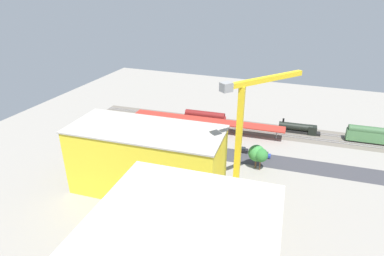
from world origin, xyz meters
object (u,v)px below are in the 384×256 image
object	(u,v)px
box_truck_0	(153,156)
street_tree_0	(105,127)
parked_car_1	(242,150)
construction_building	(147,160)
platform_canopy_near	(207,121)
parked_car_0	(264,155)
parked_car_5	(155,135)
street_tree_1	(155,139)
traffic_light	(152,125)
parked_car_3	(194,142)
passenger_coach	(373,135)
tower_crane	(244,135)
parked_car_2	(218,147)
street_tree_3	(261,155)
locomotive	(299,128)
freight_coach_far	(205,118)
parked_car_4	(173,139)
street_tree_2	(257,153)

from	to	relation	value
box_truck_0	street_tree_0	world-z (taller)	street_tree_0
parked_car_1	street_tree_0	size ratio (longest dim) A/B	0.52
parked_car_1	construction_building	bearing A→B (deg)	56.48
platform_canopy_near	parked_car_0	xyz separation A→B (m)	(-24.57, 13.06, -3.61)
parked_car_5	street_tree_1	distance (m)	11.83
platform_canopy_near	traffic_light	size ratio (longest dim) A/B	8.11
parked_car_3	passenger_coach	bearing A→B (deg)	-158.93
tower_crane	traffic_light	world-z (taller)	tower_crane
parked_car_2	construction_building	world-z (taller)	construction_building
parked_car_2	parked_car_3	size ratio (longest dim) A/B	1.06
parked_car_0	parked_car_2	xyz separation A→B (m)	(16.11, -0.52, -0.04)
parked_car_5	street_tree_3	bearing A→B (deg)	166.66
parked_car_3	street_tree_1	bearing A→B (deg)	42.16
street_tree_3	traffic_light	distance (m)	43.26
parked_car_5	street_tree_3	world-z (taller)	street_tree_3
locomotive	traffic_light	size ratio (longest dim) A/B	2.13
parked_car_5	box_truck_0	distance (m)	17.71
freight_coach_far	street_tree_1	bearing A→B (deg)	71.94
parked_car_1	box_truck_0	world-z (taller)	box_truck_0
passenger_coach	street_tree_3	xyz separation A→B (m)	(35.17, 32.42, 1.90)
passenger_coach	construction_building	size ratio (longest dim) A/B	0.44
parked_car_0	street_tree_0	world-z (taller)	street_tree_0
street_tree_3	traffic_light	xyz separation A→B (m)	(42.07, -10.07, -0.41)
passenger_coach	tower_crane	distance (m)	64.70
tower_crane	box_truck_0	bearing A→B (deg)	-19.74
parked_car_2	street_tree_3	bearing A→B (deg)	150.16
tower_crane	street_tree_1	distance (m)	40.26
parked_car_2	parked_car_4	distance (m)	17.15
locomotive	traffic_light	world-z (taller)	traffic_light
parked_car_3	box_truck_0	world-z (taller)	box_truck_0
parked_car_4	construction_building	distance (m)	31.42
platform_canopy_near	street_tree_3	distance (m)	32.59
freight_coach_far	parked_car_0	size ratio (longest dim) A/B	4.09
parked_car_5	construction_building	distance (m)	34.09
street_tree_2	street_tree_3	world-z (taller)	street_tree_2
parked_car_3	parked_car_5	size ratio (longest dim) A/B	0.89
box_truck_0	street_tree_0	distance (m)	23.90
locomotive	street_tree_1	bearing A→B (deg)	35.75
parked_car_4	parked_car_5	world-z (taller)	parked_car_5
passenger_coach	tower_crane	world-z (taller)	tower_crane
passenger_coach	street_tree_3	bearing A→B (deg)	42.67
street_tree_0	parked_car_2	bearing A→B (deg)	-167.65
parked_car_3	street_tree_1	size ratio (longest dim) A/B	0.61
construction_building	street_tree_2	xyz separation A→B (m)	(-26.25, -21.67, -4.01)
street_tree_0	parked_car_0	bearing A→B (deg)	-171.63
street_tree_3	street_tree_1	bearing A→B (deg)	0.42
platform_canopy_near	freight_coach_far	bearing A→B (deg)	-65.31
street_tree_1	box_truck_0	bearing A→B (deg)	108.48
parked_car_4	box_truck_0	size ratio (longest dim) A/B	0.47
street_tree_0	box_truck_0	bearing A→B (deg)	163.28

